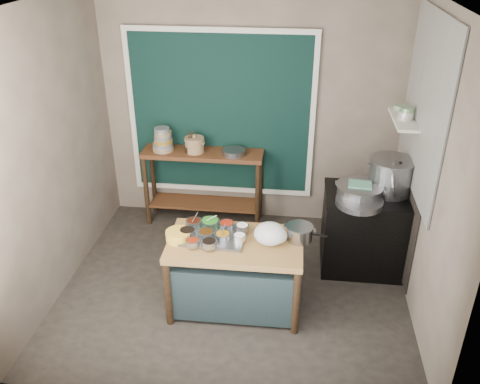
# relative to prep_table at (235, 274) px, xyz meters

# --- Properties ---
(floor) EXTENTS (3.50, 3.00, 0.02)m
(floor) POSITION_rel_prep_table_xyz_m (-0.05, 0.30, -0.39)
(floor) COLOR #2E2A23
(floor) RESTS_ON ground
(back_wall) EXTENTS (3.50, 0.02, 2.80)m
(back_wall) POSITION_rel_prep_table_xyz_m (-0.05, 1.81, 1.02)
(back_wall) COLOR #766A5B
(back_wall) RESTS_ON floor
(left_wall) EXTENTS (0.02, 3.00, 2.80)m
(left_wall) POSITION_rel_prep_table_xyz_m (-1.81, 0.30, 1.02)
(left_wall) COLOR #766A5B
(left_wall) RESTS_ON floor
(right_wall) EXTENTS (0.02, 3.00, 2.80)m
(right_wall) POSITION_rel_prep_table_xyz_m (1.71, 0.30, 1.02)
(right_wall) COLOR #766A5B
(right_wall) RESTS_ON floor
(ceiling) EXTENTS (3.50, 3.00, 0.02)m
(ceiling) POSITION_rel_prep_table_xyz_m (-0.05, 0.30, 2.43)
(ceiling) COLOR #766A5B
(ceiling) RESTS_ON back_wall
(curtain_panel) EXTENTS (2.10, 0.02, 1.90)m
(curtain_panel) POSITION_rel_prep_table_xyz_m (-0.40, 1.77, 0.98)
(curtain_panel) COLOR black
(curtain_panel) RESTS_ON back_wall
(curtain_frame) EXTENTS (2.22, 0.03, 2.02)m
(curtain_frame) POSITION_rel_prep_table_xyz_m (-0.40, 1.76, 0.98)
(curtain_frame) COLOR beige
(curtain_frame) RESTS_ON back_wall
(tile_panel) EXTENTS (0.02, 1.70, 1.70)m
(tile_panel) POSITION_rel_prep_table_xyz_m (1.69, 0.85, 1.48)
(tile_panel) COLOR #B2B2AA
(tile_panel) RESTS_ON right_wall
(soot_patch) EXTENTS (0.01, 1.30, 1.30)m
(soot_patch) POSITION_rel_prep_table_xyz_m (1.69, 0.95, 0.32)
(soot_patch) COLOR black
(soot_patch) RESTS_ON right_wall
(wall_shelf) EXTENTS (0.22, 0.70, 0.03)m
(wall_shelf) POSITION_rel_prep_table_xyz_m (1.58, 1.15, 1.23)
(wall_shelf) COLOR beige
(wall_shelf) RESTS_ON right_wall
(prep_table) EXTENTS (1.26, 0.73, 0.75)m
(prep_table) POSITION_rel_prep_table_xyz_m (0.00, 0.00, 0.00)
(prep_table) COLOR olive
(prep_table) RESTS_ON floor
(back_counter) EXTENTS (1.45, 0.40, 0.95)m
(back_counter) POSITION_rel_prep_table_xyz_m (-0.60, 1.58, 0.10)
(back_counter) COLOR #532917
(back_counter) RESTS_ON floor
(stove_block) EXTENTS (0.90, 0.68, 0.85)m
(stove_block) POSITION_rel_prep_table_xyz_m (1.30, 0.85, 0.05)
(stove_block) COLOR black
(stove_block) RESTS_ON floor
(stove_top) EXTENTS (0.92, 0.69, 0.03)m
(stove_top) POSITION_rel_prep_table_xyz_m (1.30, 0.85, 0.49)
(stove_top) COLOR black
(stove_top) RESTS_ON stove_block
(condiment_tray) EXTENTS (0.62, 0.46, 0.03)m
(condiment_tray) POSITION_rel_prep_table_xyz_m (-0.22, 0.05, 0.39)
(condiment_tray) COLOR gray
(condiment_tray) RESTS_ON prep_table
(condiment_bowls) EXTENTS (0.64, 0.50, 0.07)m
(condiment_bowls) POSITION_rel_prep_table_xyz_m (-0.24, 0.06, 0.43)
(condiment_bowls) COLOR gray
(condiment_bowls) RESTS_ON condiment_tray
(yellow_basin) EXTENTS (0.30, 0.30, 0.09)m
(yellow_basin) POSITION_rel_prep_table_xyz_m (-0.53, -0.03, 0.42)
(yellow_basin) COLOR gold
(yellow_basin) RESTS_ON prep_table
(saucepan) EXTENTS (0.31, 0.31, 0.14)m
(saucepan) POSITION_rel_prep_table_xyz_m (0.59, 0.11, 0.45)
(saucepan) COLOR gray
(saucepan) RESTS_ON prep_table
(plastic_bag_a) EXTENTS (0.31, 0.27, 0.22)m
(plastic_bag_a) POSITION_rel_prep_table_xyz_m (0.32, 0.00, 0.48)
(plastic_bag_a) COLOR white
(plastic_bag_a) RESTS_ON prep_table
(plastic_bag_b) EXTENTS (0.23, 0.20, 0.16)m
(plastic_bag_b) POSITION_rel_prep_table_xyz_m (0.37, 0.03, 0.45)
(plastic_bag_b) COLOR white
(plastic_bag_b) RESTS_ON prep_table
(bowl_stack) EXTENTS (0.25, 0.25, 0.28)m
(bowl_stack) POSITION_rel_prep_table_xyz_m (-1.07, 1.57, 0.70)
(bowl_stack) COLOR tan
(bowl_stack) RESTS_ON back_counter
(utensil_cup) EXTENTS (0.17, 0.17, 0.08)m
(utensil_cup) POSITION_rel_prep_table_xyz_m (-0.73, 1.54, 0.62)
(utensil_cup) COLOR gray
(utensil_cup) RESTS_ON back_counter
(ceramic_crock) EXTENTS (0.32, 0.32, 0.16)m
(ceramic_crock) POSITION_rel_prep_table_xyz_m (-0.69, 1.56, 0.66)
(ceramic_crock) COLOR #9C7B55
(ceramic_crock) RESTS_ON back_counter
(wide_bowl) EXTENTS (0.33, 0.33, 0.07)m
(wide_bowl) POSITION_rel_prep_table_xyz_m (-0.22, 1.53, 0.61)
(wide_bowl) COLOR gray
(wide_bowl) RESTS_ON back_counter
(stock_pot) EXTENTS (0.53, 0.53, 0.37)m
(stock_pot) POSITION_rel_prep_table_xyz_m (1.49, 0.92, 0.69)
(stock_pot) COLOR gray
(stock_pot) RESTS_ON stove_top
(pot_lid) EXTENTS (0.21, 0.40, 0.39)m
(pot_lid) POSITION_rel_prep_table_xyz_m (1.53, 0.84, 0.70)
(pot_lid) COLOR gray
(pot_lid) RESTS_ON stove_top
(steamer) EXTENTS (0.61, 0.61, 0.16)m
(steamer) POSITION_rel_prep_table_xyz_m (1.17, 0.74, 0.58)
(steamer) COLOR gray
(steamer) RESTS_ON stove_top
(green_cloth) EXTENTS (0.25, 0.20, 0.02)m
(green_cloth) POSITION_rel_prep_table_xyz_m (1.17, 0.74, 0.67)
(green_cloth) COLOR #51916E
(green_cloth) RESTS_ON steamer
(shallow_pan) EXTENTS (0.59, 0.59, 0.06)m
(shallow_pan) POSITION_rel_prep_table_xyz_m (1.16, 0.61, 0.54)
(shallow_pan) COLOR gray
(shallow_pan) RESTS_ON stove_top
(shelf_bowl_stack) EXTENTS (0.16, 0.16, 0.13)m
(shelf_bowl_stack) POSITION_rel_prep_table_xyz_m (1.58, 1.11, 1.30)
(shelf_bowl_stack) COLOR silver
(shelf_bowl_stack) RESTS_ON wall_shelf
(shelf_bowl_green) EXTENTS (0.17, 0.17, 0.05)m
(shelf_bowl_green) POSITION_rel_prep_table_xyz_m (1.58, 1.41, 1.27)
(shelf_bowl_green) COLOR gray
(shelf_bowl_green) RESTS_ON wall_shelf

